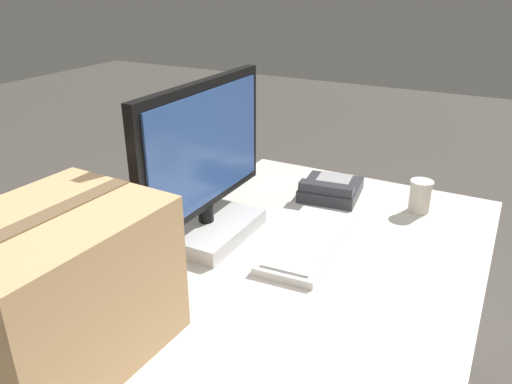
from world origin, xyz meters
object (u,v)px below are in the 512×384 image
at_px(paper_cup_right, 420,196).
at_px(cardboard_box, 58,289).
at_px(desk_phone, 330,189).
at_px(keyboard, 307,242).
at_px(monitor, 205,175).

relative_size(paper_cup_right, cardboard_box, 0.26).
height_order(desk_phone, cardboard_box, cardboard_box).
relative_size(keyboard, paper_cup_right, 3.93).
xyz_separation_m(monitor, keyboard, (0.08, -0.28, -0.17)).
relative_size(keyboard, cardboard_box, 1.02).
relative_size(desk_phone, cardboard_box, 0.57).
relative_size(keyboard, desk_phone, 1.78).
bearing_deg(cardboard_box, paper_cup_right, -26.03).
xyz_separation_m(keyboard, paper_cup_right, (0.37, -0.23, 0.04)).
height_order(monitor, desk_phone, monitor).
xyz_separation_m(desk_phone, paper_cup_right, (0.02, -0.29, 0.03)).
relative_size(desk_phone, paper_cup_right, 2.20).
relative_size(monitor, keyboard, 1.35).
bearing_deg(keyboard, paper_cup_right, -35.38).
xyz_separation_m(desk_phone, cardboard_box, (-0.97, 0.19, 0.13)).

